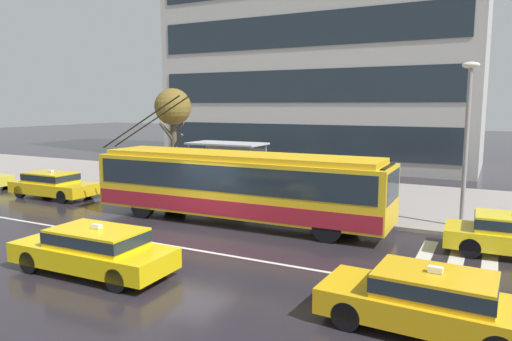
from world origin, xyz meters
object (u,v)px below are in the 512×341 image
bus_shelter (230,156)px  street_lamp (467,130)px  taxi_oncoming_near (94,248)px  pedestrian_at_shelter (238,169)px  taxi_oncoming_far (429,299)px  street_tree_bare (173,110)px  taxi_queued_behind_bus (53,184)px  pedestrian_approaching_curb (315,182)px  pedestrian_walking_past (345,178)px  trolleybus (237,184)px

bus_shelter → street_lamp: 10.55m
taxi_oncoming_near → pedestrian_at_shelter: (-0.87, 9.59, 0.99)m
taxi_oncoming_far → pedestrian_at_shelter: bearing=136.6°
street_tree_bare → pedestrian_at_shelter: bearing=-15.1°
taxi_oncoming_far → street_tree_bare: bearing=144.0°
pedestrian_at_shelter → bus_shelter: bearing=139.0°
taxi_queued_behind_bus → taxi_oncoming_far: bearing=-18.6°
pedestrian_approaching_curb → pedestrian_walking_past: pedestrian_walking_past is taller
taxi_oncoming_far → trolleybus: bearing=142.2°
taxi_oncoming_near → pedestrian_approaching_curb: 11.09m
pedestrian_walking_past → street_lamp: street_lamp is taller
taxi_oncoming_near → pedestrian_approaching_curb: bearing=77.4°
pedestrian_at_shelter → street_tree_bare: size_ratio=0.38×
pedestrian_approaching_curb → pedestrian_at_shelter: bearing=-159.6°
pedestrian_at_shelter → pedestrian_approaching_curb: bearing=20.4°
taxi_oncoming_far → pedestrian_at_shelter: 13.08m
taxi_oncoming_far → street_tree_bare: 17.70m
street_tree_bare → pedestrian_walking_past: bearing=-9.5°
bus_shelter → street_tree_bare: size_ratio=0.68×
taxi_queued_behind_bus → bus_shelter: bus_shelter is taller
trolleybus → street_lamp: (7.95, 2.74, 2.20)m
pedestrian_at_shelter → street_tree_bare: bearing=164.9°
taxi_queued_behind_bus → pedestrian_at_shelter: bearing=16.7°
taxi_oncoming_near → pedestrian_at_shelter: size_ratio=2.37×
taxi_oncoming_near → street_lamp: 13.19m
taxi_oncoming_near → street_tree_bare: bearing=116.6°
pedestrian_walking_past → street_lamp: size_ratio=0.32×
taxi_queued_behind_bus → bus_shelter: bearing=23.0°
bus_shelter → pedestrian_walking_past: 6.19m
taxi_oncoming_far → pedestrian_approaching_curb: bearing=121.3°
taxi_oncoming_near → street_lamp: size_ratio=0.79×
taxi_oncoming_far → taxi_queued_behind_bus: same height
pedestrian_approaching_curb → pedestrian_walking_past: size_ratio=0.87×
pedestrian_walking_past → bus_shelter: bearing=169.1°
pedestrian_walking_past → trolleybus: bearing=-146.2°
taxi_oncoming_far → bus_shelter: bus_shelter is taller
taxi_queued_behind_bus → pedestrian_at_shelter: (9.07, 2.72, 0.99)m
trolleybus → taxi_oncoming_near: trolleybus is taller
taxi_oncoming_far → pedestrian_walking_past: pedestrian_walking_past is taller
pedestrian_at_shelter → street_lamp: bearing=-0.5°
taxi_oncoming_near → street_lamp: (8.65, 9.50, 3.01)m
trolleybus → pedestrian_walking_past: (3.61, 2.42, 0.17)m
trolleybus → pedestrian_walking_past: bearing=33.8°
bus_shelter → street_lamp: (10.40, -0.85, 1.55)m
trolleybus → taxi_oncoming_far: size_ratio=2.92×
street_lamp → pedestrian_walking_past: bearing=-175.8°
taxi_oncoming_far → taxi_queued_behind_bus: 19.57m
bus_shelter → pedestrian_at_shelter: bus_shelter is taller
taxi_queued_behind_bus → pedestrian_approaching_curb: size_ratio=2.74×
trolleybus → bus_shelter: 4.39m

